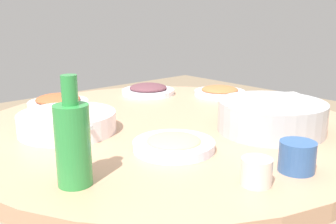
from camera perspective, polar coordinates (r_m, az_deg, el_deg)
The scene contains 10 objects.
round_dining_table at distance 1.24m, azimuth -0.20°, elevation -6.93°, with size 1.20×1.20×0.77m.
rice_bowl at distance 1.15m, azimuth 15.02°, elevation -0.52°, with size 0.31×0.31×0.10m.
soup_bowl at distance 1.15m, azimuth -14.63°, elevation -1.55°, with size 0.31×0.28×0.06m.
dish_tofu_braise at distance 1.60m, azimuth 7.64°, elevation 3.00°, with size 0.21×0.21×0.04m.
dish_eggplant at distance 1.62m, azimuth -2.94°, elevation 3.28°, with size 0.22×0.22×0.04m.
dish_stirfry at distance 1.47m, azimuth -15.91°, elevation 1.53°, with size 0.22×0.22×0.04m.
dish_noodles at distance 0.97m, azimuth 0.87°, elevation -4.73°, with size 0.21×0.21×0.04m.
green_bottle at distance 0.78m, azimuth -13.86°, elevation -4.32°, with size 0.07×0.07×0.22m.
tea_cup_near at distance 0.80m, azimuth 12.93°, elevation -8.59°, with size 0.06×0.06×0.06m, color beige.
tea_cup_far at distance 0.88m, azimuth 18.51°, elevation -6.26°, with size 0.08×0.08×0.07m, color #315791.
Camera 1 is at (0.86, -0.77, 1.11)m, focal length 41.31 mm.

